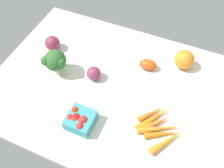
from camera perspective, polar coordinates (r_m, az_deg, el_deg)
The scene contains 8 objects.
tablecloth at distance 107.19cm, azimuth -0.00°, elevation -0.95°, with size 104.00×76.00×2.00cm, color silver.
carrot_bunch at distance 96.66cm, azimuth 10.82°, elevation -9.70°, with size 18.85×22.74×2.88cm.
heirloom_tomato_orange at distance 115.00cm, azimuth 16.39°, elevation 5.44°, with size 8.78×8.78×8.78cm, color orange.
roma_tomato at distance 112.03cm, azimuth 8.33°, elevation 4.46°, with size 7.97×5.07×5.07cm, color #D84E18.
broccoli_head at distance 108.36cm, azimuth -13.15°, elevation 5.29°, with size 10.77×9.54×12.53cm.
berry_basket at distance 95.24cm, azimuth -7.49°, elevation -8.25°, with size 10.17×10.17×6.48cm.
red_onion_near_basket at distance 122.07cm, azimuth -13.64°, elevation 9.16°, with size 7.17×7.17×7.17cm, color #812C4A.
red_onion_center at distance 107.14cm, azimuth -4.25°, elevation 2.46°, with size 6.25×6.25×6.25cm, color #863154.
Camera 1 is at (-24.58, 57.05, 88.36)cm, focal length 39.44 mm.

